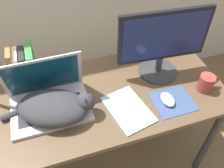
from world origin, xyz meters
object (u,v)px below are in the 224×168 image
computer_mouse (168,99)px  mug (206,83)px  laptop (49,99)px  notepad (128,109)px  webcam (64,68)px  book_row (25,67)px  external_monitor (163,43)px  cat (55,107)px

computer_mouse → mug: bearing=4.5°
laptop → mug: bearing=-10.2°
notepad → webcam: (-0.25, 0.35, 0.04)m
computer_mouse → book_row: (-0.66, 0.37, 0.09)m
external_monitor → book_row: bearing=168.2°
notepad → webcam: size_ratio=3.92×
laptop → external_monitor: size_ratio=0.79×
book_row → webcam: book_row is taller
computer_mouse → book_row: bearing=150.7°
external_monitor → computer_mouse: 0.30m
cat → notepad: (0.34, -0.08, -0.06)m
notepad → mug: (0.44, 0.00, 0.04)m
mug → book_row: bearing=158.4°
mug → cat: bearing=174.8°
cat → computer_mouse: bearing=-9.3°
cat → computer_mouse: cat is taller
notepad → webcam: webcam is taller
external_monitor → notepad: external_monitor is taller
computer_mouse → notepad: computer_mouse is taller
mug → computer_mouse: bearing=-175.5°
book_row → external_monitor: bearing=-11.8°
computer_mouse → mug: mug is taller
cat → webcam: cat is taller
laptop → book_row: laptop is taller
external_monitor → notepad: bearing=-141.6°
laptop → external_monitor: bearing=5.4°
book_row → laptop: bearing=-67.4°
mug → webcam: bearing=153.2°
book_row → mug: size_ratio=1.95×
cat → computer_mouse: (0.55, -0.09, -0.05)m
laptop → computer_mouse: 0.60m
cat → external_monitor: bearing=12.3°
cat → book_row: (-0.11, 0.28, 0.04)m
book_row → webcam: (0.20, -0.00, -0.06)m
external_monitor → webcam: (-0.52, 0.15, -0.16)m
laptop → mug: (0.81, -0.14, -0.01)m
cat → external_monitor: external_monitor is taller
computer_mouse → webcam: bearing=141.5°
laptop → book_row: (-0.09, 0.21, 0.05)m
book_row → mug: bearing=-21.6°
notepad → mug: bearing=0.5°
laptop → webcam: 0.23m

